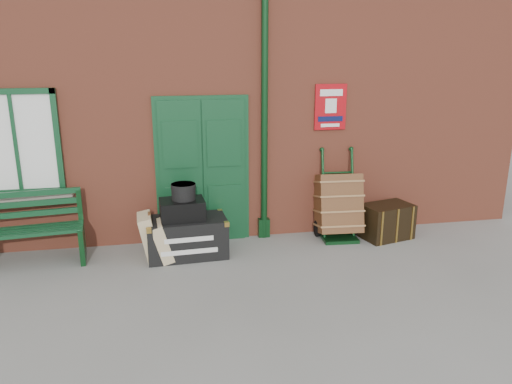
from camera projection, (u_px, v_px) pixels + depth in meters
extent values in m
plane|color=gray|center=(237.00, 279.00, 6.57)|extent=(80.00, 80.00, 0.00)
cube|color=#A54D35|center=(208.00, 100.00, 9.33)|extent=(10.00, 4.00, 4.00)
cube|color=#103D20|center=(203.00, 173.00, 7.60)|extent=(1.42, 0.12, 2.32)
cube|color=white|center=(16.00, 143.00, 6.97)|extent=(1.20, 0.08, 1.50)
cylinder|color=black|center=(265.00, 112.00, 7.48)|extent=(0.10, 0.10, 4.00)
cube|color=#AF0C13|center=(330.00, 107.00, 7.70)|extent=(0.50, 0.03, 0.70)
cube|color=#103D20|center=(18.00, 232.00, 6.80)|extent=(1.74, 0.63, 0.05)
cube|color=#103D20|center=(17.00, 205.00, 6.94)|extent=(1.69, 0.23, 0.45)
cube|color=black|center=(82.00, 243.00, 7.10)|extent=(0.12, 0.51, 0.51)
cube|color=black|center=(187.00, 237.00, 7.24)|extent=(1.17, 0.69, 0.57)
cube|color=black|center=(182.00, 209.00, 7.11)|extent=(0.65, 0.49, 0.28)
cylinder|color=black|center=(184.00, 192.00, 7.07)|extent=(0.36, 0.36, 0.23)
cube|color=tan|center=(149.00, 237.00, 7.11)|extent=(0.32, 0.48, 0.68)
cube|color=tan|center=(162.00, 241.00, 7.06)|extent=(0.34, 0.44, 0.59)
cube|color=black|center=(340.00, 239.00, 7.88)|extent=(0.57, 0.43, 0.05)
cylinder|color=black|center=(323.00, 195.00, 7.86)|extent=(0.07, 0.38, 1.37)
cylinder|color=black|center=(353.00, 194.00, 7.91)|extent=(0.07, 0.38, 1.37)
cylinder|color=black|center=(317.00, 229.00, 8.03)|extent=(0.07, 0.26, 0.26)
cylinder|color=black|center=(355.00, 227.00, 8.10)|extent=(0.07, 0.26, 0.26)
cube|color=brown|center=(338.00, 203.00, 7.90)|extent=(0.72, 0.77, 1.02)
cube|color=black|center=(387.00, 221.00, 7.93)|extent=(0.86, 0.67, 0.55)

